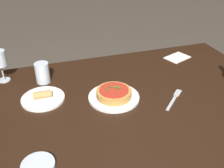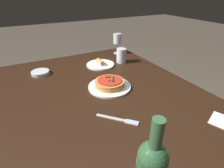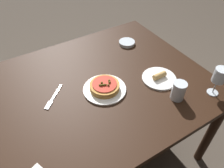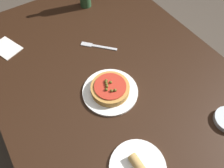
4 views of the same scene
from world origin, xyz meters
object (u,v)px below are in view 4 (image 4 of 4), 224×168
Objects in this scene: side_plate at (138,167)px; fork at (96,46)px; dining_table at (111,81)px; dinner_plate at (110,91)px; pizza at (110,88)px.

fork is at bearing 163.13° from side_plate.
dining_table is at bearing 126.83° from fork.
dinner_plate is 0.35m from side_plate.
dinner_plate is 0.30m from fork.
dinner_plate is at bearing 77.57° from pizza.
dining_table is at bearing 160.00° from side_plate.
dining_table is 8.70× the size of pizza.
fork reaches higher than dining_table.
side_plate is (0.44, -0.16, 0.08)m from dining_table.
pizza is at bearing 117.81° from fork.
pizza is 0.35m from side_plate.
side_plate reaches higher than dinner_plate.
dining_table is at bearing 146.59° from pizza.
pizza is at bearing -102.43° from dinner_plate.
dinner_plate reaches higher than dining_table.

